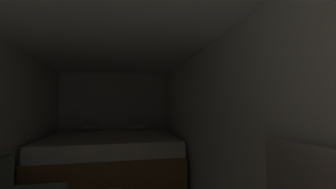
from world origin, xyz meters
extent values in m
cube|color=silver|center=(0.00, 4.73, 0.98)|extent=(2.44, 0.05, 1.97)
cube|color=silver|center=(1.19, 1.98, 0.98)|extent=(0.05, 5.44, 1.97)
cube|color=white|center=(0.00, 1.98, 1.99)|extent=(2.44, 5.44, 0.05)
cube|color=olive|center=(0.00, 3.66, 0.23)|extent=(2.22, 1.97, 0.46)
cube|color=beige|center=(0.00, 3.66, 0.58)|extent=(2.18, 1.93, 0.23)
ellipsoid|color=white|center=(-0.50, 4.43, 0.78)|extent=(0.48, 0.34, 0.16)
ellipsoid|color=white|center=(0.50, 4.43, 0.78)|extent=(0.48, 0.34, 0.16)
camera|label=1|loc=(0.14, -0.42, 1.22)|focal=23.34mm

